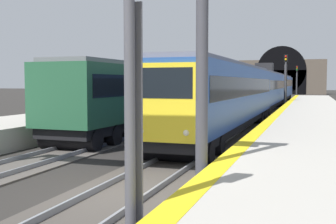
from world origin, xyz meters
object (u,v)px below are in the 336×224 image
(railway_signal_near, at_px, (130,59))
(railway_signal_far, at_px, (297,79))
(train_adjacent_platform, at_px, (222,88))
(train_main_approaching, at_px, (264,89))
(railway_signal_mid, at_px, (286,78))

(railway_signal_near, distance_m, railway_signal_far, 75.73)
(train_adjacent_platform, xyz_separation_m, railway_signal_near, (-40.76, -6.84, 0.97))
(train_main_approaching, relative_size, railway_signal_far, 10.25)
(train_adjacent_platform, xyz_separation_m, railway_signal_mid, (-1.20, -6.84, 1.07))
(train_main_approaching, height_order, railway_signal_far, railway_signal_far)
(railway_signal_mid, bearing_deg, railway_signal_far, -180.00)
(train_adjacent_platform, distance_m, railway_signal_mid, 7.03)
(railway_signal_mid, relative_size, railway_signal_far, 0.96)
(train_main_approaching, bearing_deg, railway_signal_mid, 134.96)
(train_main_approaching, height_order, train_adjacent_platform, train_adjacent_platform)
(train_adjacent_platform, relative_size, railway_signal_far, 10.80)
(train_adjacent_platform, bearing_deg, railway_signal_far, -9.65)
(railway_signal_near, height_order, railway_signal_mid, railway_signal_mid)
(train_main_approaching, xyz_separation_m, railway_signal_mid, (1.91, -1.95, 1.08))
(railway_signal_near, bearing_deg, railway_signal_mid, -180.00)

